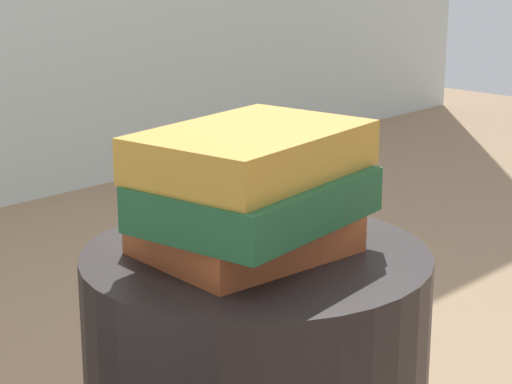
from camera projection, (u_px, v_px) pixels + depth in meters
book_rust at (245, 235)px, 1.16m from camera, size 0.25×0.21×0.04m
book_forest at (255, 199)px, 1.13m from camera, size 0.29×0.23×0.06m
book_ochre at (253, 151)px, 1.13m from camera, size 0.30×0.22×0.06m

